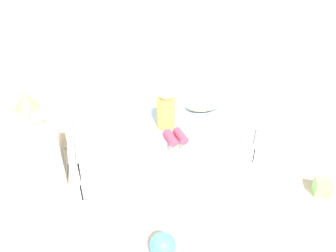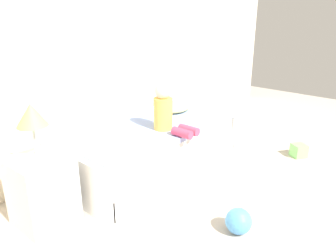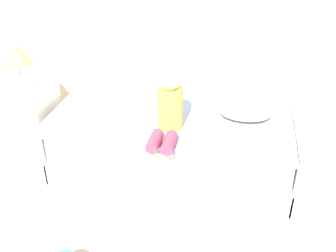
# 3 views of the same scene
# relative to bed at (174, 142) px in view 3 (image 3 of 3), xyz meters

# --- Properties ---
(bed) EXTENTS (2.11, 1.00, 0.50)m
(bed) POSITION_rel_bed_xyz_m (0.00, 0.00, 0.00)
(bed) COLOR white
(bed) RESTS_ON ground
(nightstand) EXTENTS (0.44, 0.44, 0.60)m
(nightstand) POSITION_rel_bed_xyz_m (-1.35, -0.03, 0.05)
(nightstand) COLOR white
(nightstand) RESTS_ON ground
(table_lamp) EXTENTS (0.24, 0.24, 0.45)m
(table_lamp) POSITION_rel_bed_xyz_m (-1.35, -0.03, 0.69)
(table_lamp) COLOR silver
(table_lamp) RESTS_ON nightstand
(child_figure) EXTENTS (0.20, 0.51, 0.50)m
(child_figure) POSITION_rel_bed_xyz_m (0.00, -0.23, 0.46)
(child_figure) COLOR gold
(child_figure) RESTS_ON bed
(pillow) EXTENTS (0.44, 0.30, 0.13)m
(pillow) POSITION_rel_bed_xyz_m (0.58, 0.10, 0.32)
(pillow) COLOR #F2E58C
(pillow) RESTS_ON bed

